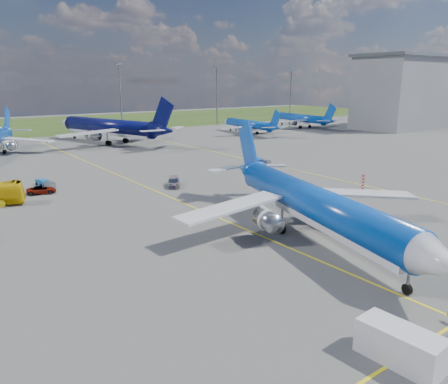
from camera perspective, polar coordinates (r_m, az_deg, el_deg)
ground at (r=48.00m, az=6.53°, el=-6.43°), size 400.00×400.00×0.00m
grass_strip at (r=186.17m, az=-26.69°, el=7.59°), size 400.00×80.00×0.01m
taxiway_lines at (r=70.01m, az=-8.83°, el=0.16°), size 60.25×160.00×0.02m
floodlight_masts at (r=148.58m, az=-20.63°, el=11.74°), size 202.20×0.50×22.70m
terminal_building at (r=176.99m, az=22.81°, el=11.98°), size 42.00×22.00×26.00m
warning_post at (r=71.51m, az=17.70°, el=1.17°), size 0.50×0.50×3.00m
bg_jet_n at (r=127.31m, az=-14.70°, el=6.21°), size 50.15×57.78×12.81m
bg_jet_ne at (r=145.15m, az=3.20°, el=7.60°), size 26.97×34.16×8.52m
bg_jet_ene at (r=167.76m, az=10.00°, el=8.31°), size 31.02×38.41×9.29m
main_airliner at (r=49.75m, az=11.59°, el=-5.88°), size 42.53×49.59×11.13m
service_van at (r=30.44m, az=22.03°, el=-18.09°), size 2.61×5.29×2.26m
service_car_b at (r=72.89m, az=-22.75°, el=0.24°), size 4.67×2.91×1.20m
service_car_c at (r=72.30m, az=-6.57°, el=1.25°), size 4.12×5.14×1.40m
baggage_tug_w at (r=92.48m, az=4.63°, el=4.05°), size 2.03×5.10×1.11m
baggage_tug_c at (r=78.28m, az=-22.36°, el=1.08°), size 2.29×4.47×0.97m
baggage_tug_e at (r=89.85m, az=4.50°, el=3.80°), size 3.49×5.76×1.26m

